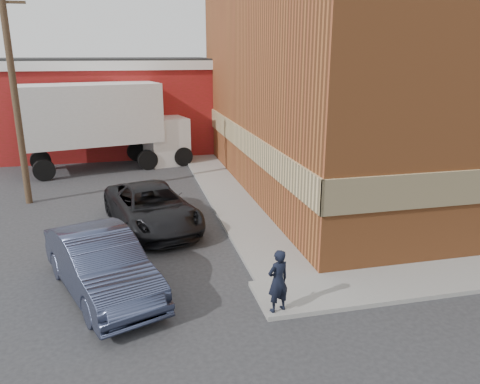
{
  "coord_description": "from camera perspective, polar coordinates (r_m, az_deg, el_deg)",
  "views": [
    {
      "loc": [
        -3.32,
        -10.81,
        5.95
      ],
      "look_at": [
        -0.17,
        2.34,
        1.89
      ],
      "focal_mm": 35.0,
      "sensor_mm": 36.0,
      "label": 1
    }
  ],
  "objects": [
    {
      "name": "brick_building",
      "position": [
        23.1,
        17.79,
        12.79
      ],
      "size": [
        14.25,
        18.25,
        9.36
      ],
      "color": "#995127",
      "rests_on": "ground"
    },
    {
      "name": "box_truck",
      "position": [
        25.46,
        -15.81,
        8.41
      ],
      "size": [
        9.33,
        4.55,
        4.43
      ],
      "rotation": [
        0.0,
        0.0,
        0.22
      ],
      "color": "white",
      "rests_on": "ground"
    },
    {
      "name": "warehouse",
      "position": [
        31.09,
        -18.63,
        10.05
      ],
      "size": [
        16.3,
        8.3,
        5.6
      ],
      "color": "maroon",
      "rests_on": "ground"
    },
    {
      "name": "sedan",
      "position": [
        12.46,
        -16.55,
        -8.44
      ],
      "size": [
        3.31,
        5.15,
        1.6
      ],
      "primitive_type": "imported",
      "rotation": [
        0.0,
        0.0,
        0.36
      ],
      "color": "#2F354F",
      "rests_on": "ground"
    },
    {
      "name": "sidewalk_west",
      "position": [
        21.03,
        -2.18,
        0.43
      ],
      "size": [
        1.8,
        18.0,
        0.12
      ],
      "primitive_type": "cube",
      "color": "gray",
      "rests_on": "ground"
    },
    {
      "name": "ground",
      "position": [
        12.78,
        3.25,
        -11.08
      ],
      "size": [
        90.0,
        90.0,
        0.0
      ],
      "primitive_type": "plane",
      "color": "#28282B",
      "rests_on": "ground"
    },
    {
      "name": "man",
      "position": [
        11.0,
        4.65,
        -10.74
      ],
      "size": [
        0.65,
        0.53,
        1.54
      ],
      "primitive_type": "imported",
      "rotation": [
        0.0,
        0.0,
        3.47
      ],
      "color": "black",
      "rests_on": "sidewalk_south"
    },
    {
      "name": "suv_a",
      "position": [
        16.67,
        -10.7,
        -1.82
      ],
      "size": [
        3.6,
        5.71,
        1.47
      ],
      "primitive_type": "imported",
      "rotation": [
        0.0,
        0.0,
        0.23
      ],
      "color": "black",
      "rests_on": "ground"
    },
    {
      "name": "utility_pole",
      "position": [
        20.28,
        -25.9,
        11.68
      ],
      "size": [
        2.0,
        0.26,
        9.0
      ],
      "color": "brown",
      "rests_on": "ground"
    }
  ]
}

